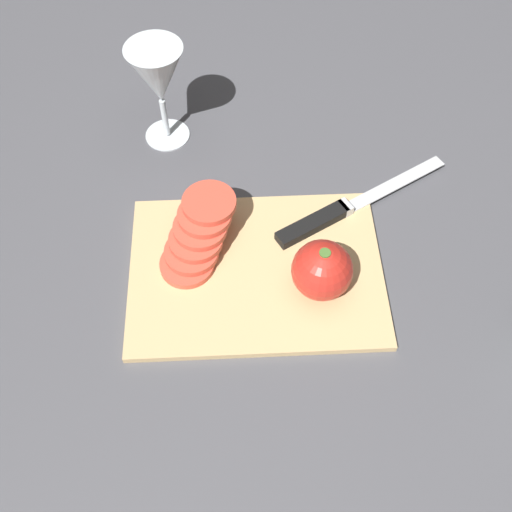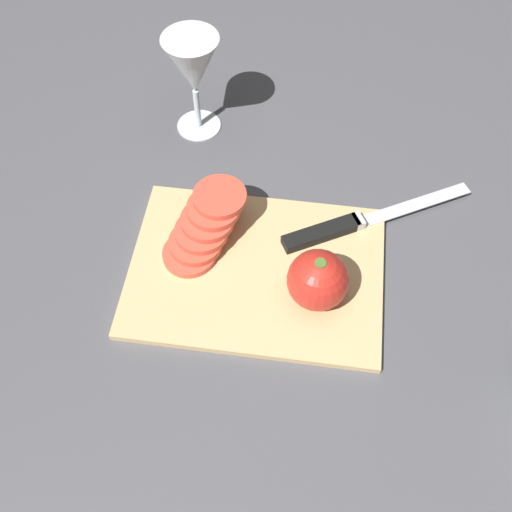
% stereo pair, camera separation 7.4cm
% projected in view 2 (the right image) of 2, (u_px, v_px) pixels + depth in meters
% --- Properties ---
extents(ground_plane, '(3.00, 3.00, 0.00)m').
position_uv_depth(ground_plane, '(315.00, 300.00, 0.76)').
color(ground_plane, '#4C4C51').
extents(cutting_board, '(0.33, 0.24, 0.01)m').
position_uv_depth(cutting_board, '(256.00, 271.00, 0.77)').
color(cutting_board, tan).
rests_on(cutting_board, ground_plane).
extents(wine_glass, '(0.08, 0.08, 0.16)m').
position_uv_depth(wine_glass, '(193.00, 69.00, 0.84)').
color(wine_glass, silver).
rests_on(wine_glass, ground_plane).
extents(whole_tomato, '(0.08, 0.08, 0.08)m').
position_uv_depth(whole_tomato, '(315.00, 281.00, 0.72)').
color(whole_tomato, red).
rests_on(whole_tomato, cutting_board).
extents(knife, '(0.26, 0.16, 0.01)m').
position_uv_depth(knife, '(339.00, 228.00, 0.80)').
color(knife, silver).
rests_on(knife, cutting_board).
extents(tomato_slice_stack_near, '(0.10, 0.13, 0.06)m').
position_uv_depth(tomato_slice_stack_near, '(205.00, 225.00, 0.77)').
color(tomato_slice_stack_near, '#DB4C38').
rests_on(tomato_slice_stack_near, cutting_board).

